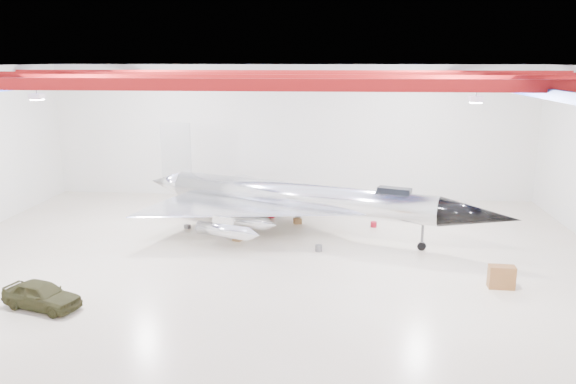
# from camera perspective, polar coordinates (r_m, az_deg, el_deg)

# --- Properties ---
(floor) EXTENTS (40.00, 40.00, 0.00)m
(floor) POSITION_cam_1_polar(r_m,az_deg,el_deg) (33.57, -2.11, -6.51)
(floor) COLOR beige
(floor) RESTS_ON ground
(wall_back) EXTENTS (40.00, 0.00, 40.00)m
(wall_back) POSITION_cam_1_polar(r_m,az_deg,el_deg) (46.86, 0.18, 6.10)
(wall_back) COLOR silver
(wall_back) RESTS_ON floor
(ceiling) EXTENTS (40.00, 40.00, 0.00)m
(ceiling) POSITION_cam_1_polar(r_m,az_deg,el_deg) (31.58, -2.29, 12.62)
(ceiling) COLOR #0A0F38
(ceiling) RESTS_ON wall_back
(ceiling_structure) EXTENTS (39.50, 29.50, 1.08)m
(ceiling_structure) POSITION_cam_1_polar(r_m,az_deg,el_deg) (31.60, -2.28, 11.39)
(ceiling_structure) COLOR maroon
(ceiling_structure) RESTS_ON ceiling
(jet_aircraft) EXTENTS (24.83, 18.67, 7.01)m
(jet_aircraft) POSITION_cam_1_polar(r_m,az_deg,el_deg) (37.14, 0.96, -0.84)
(jet_aircraft) COLOR silver
(jet_aircraft) RESTS_ON floor
(jeep) EXTENTS (4.14, 2.57, 1.32)m
(jeep) POSITION_cam_1_polar(r_m,az_deg,el_deg) (29.03, -23.74, -9.55)
(jeep) COLOR #313018
(jeep) RESTS_ON floor
(desk) EXTENTS (1.32, 0.70, 1.19)m
(desk) POSITION_cam_1_polar(r_m,az_deg,el_deg) (30.84, 20.87, -8.07)
(desk) COLOR brown
(desk) RESTS_ON floor
(crate_ply) EXTENTS (0.66, 0.60, 0.38)m
(crate_ply) POSITION_cam_1_polar(r_m,az_deg,el_deg) (36.34, -5.16, -4.67)
(crate_ply) COLOR olive
(crate_ply) RESTS_ON floor
(toolbox_red) EXTENTS (0.51, 0.44, 0.32)m
(toolbox_red) POSITION_cam_1_polar(r_m,az_deg,el_deg) (41.46, -1.70, -2.40)
(toolbox_red) COLOR #A61024
(toolbox_red) RESTS_ON floor
(engine_drum) EXTENTS (0.49, 0.49, 0.39)m
(engine_drum) POSITION_cam_1_polar(r_m,az_deg,el_deg) (34.34, 3.13, -5.71)
(engine_drum) COLOR #59595B
(engine_drum) RESTS_ON floor
(parts_bin) EXTENTS (0.66, 0.59, 0.38)m
(parts_bin) POSITION_cam_1_polar(r_m,az_deg,el_deg) (39.95, 0.97, -2.95)
(parts_bin) COLOR olive
(parts_bin) RESTS_ON floor
(crate_small) EXTENTS (0.47, 0.43, 0.27)m
(crate_small) POSITION_cam_1_polar(r_m,az_deg,el_deg) (39.44, -10.18, -3.47)
(crate_small) COLOR #59595B
(crate_small) RESTS_ON floor
(tool_chest) EXTENTS (0.54, 0.54, 0.39)m
(tool_chest) POSITION_cam_1_polar(r_m,az_deg,el_deg) (39.57, 8.69, -3.27)
(tool_chest) COLOR #A61024
(tool_chest) RESTS_ON floor
(oil_barrel) EXTENTS (0.61, 0.54, 0.36)m
(oil_barrel) POSITION_cam_1_polar(r_m,az_deg,el_deg) (40.22, -4.62, -2.90)
(oil_barrel) COLOR olive
(oil_barrel) RESTS_ON floor
(spares_box) EXTENTS (0.49, 0.49, 0.38)m
(spares_box) POSITION_cam_1_polar(r_m,az_deg,el_deg) (40.92, 1.01, -2.56)
(spares_box) COLOR #59595B
(spares_box) RESTS_ON floor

